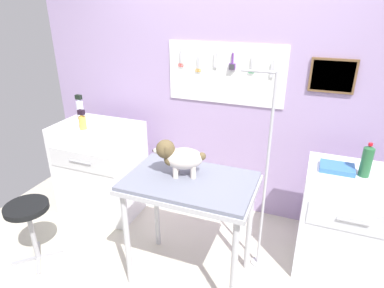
{
  "coord_description": "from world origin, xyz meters",
  "views": [
    {
      "loc": [
        0.79,
        -1.7,
        2.04
      ],
      "look_at": [
        0.04,
        0.24,
        1.14
      ],
      "focal_mm": 30.71,
      "sensor_mm": 36.0,
      "label": 1
    }
  ],
  "objects_px": {
    "grooming_arm": "(264,186)",
    "soda_bottle": "(367,161)",
    "dog": "(179,157)",
    "cabinet_right": "(346,223)",
    "counter_left": "(101,168)",
    "shampoo_bottle": "(82,121)",
    "grooming_table": "(190,191)",
    "stool": "(28,215)"
  },
  "relations": [
    {
      "from": "grooming_arm",
      "to": "soda_bottle",
      "type": "height_order",
      "value": "grooming_arm"
    },
    {
      "from": "dog",
      "to": "cabinet_right",
      "type": "xyz_separation_m",
      "value": [
        1.21,
        0.49,
        -0.58
      ]
    },
    {
      "from": "dog",
      "to": "cabinet_right",
      "type": "distance_m",
      "value": 1.43
    },
    {
      "from": "counter_left",
      "to": "cabinet_right",
      "type": "xyz_separation_m",
      "value": [
        2.31,
        -0.04,
        -0.02
      ]
    },
    {
      "from": "grooming_arm",
      "to": "cabinet_right",
      "type": "distance_m",
      "value": 0.73
    },
    {
      "from": "grooming_arm",
      "to": "shampoo_bottle",
      "type": "xyz_separation_m",
      "value": [
        -1.73,
        0.12,
        0.26
      ]
    },
    {
      "from": "grooming_table",
      "to": "dog",
      "type": "bearing_deg",
      "value": 162.01
    },
    {
      "from": "grooming_arm",
      "to": "cabinet_right",
      "type": "bearing_deg",
      "value": 17.17
    },
    {
      "from": "grooming_arm",
      "to": "cabinet_right",
      "type": "relative_size",
      "value": 1.81
    },
    {
      "from": "cabinet_right",
      "to": "soda_bottle",
      "type": "relative_size",
      "value": 3.52
    },
    {
      "from": "counter_left",
      "to": "shampoo_bottle",
      "type": "bearing_deg",
      "value": -112.92
    },
    {
      "from": "stool",
      "to": "shampoo_bottle",
      "type": "xyz_separation_m",
      "value": [
        0.04,
        0.75,
        0.57
      ]
    },
    {
      "from": "dog",
      "to": "counter_left",
      "type": "relative_size",
      "value": 0.39
    },
    {
      "from": "soda_bottle",
      "to": "stool",
      "type": "bearing_deg",
      "value": -162.01
    },
    {
      "from": "grooming_arm",
      "to": "counter_left",
      "type": "relative_size",
      "value": 1.73
    },
    {
      "from": "stool",
      "to": "cabinet_right",
      "type": "bearing_deg",
      "value": 19.07
    },
    {
      "from": "shampoo_bottle",
      "to": "stool",
      "type": "bearing_deg",
      "value": -92.89
    },
    {
      "from": "counter_left",
      "to": "cabinet_right",
      "type": "bearing_deg",
      "value": -1.0
    },
    {
      "from": "counter_left",
      "to": "soda_bottle",
      "type": "relative_size",
      "value": 3.69
    },
    {
      "from": "shampoo_bottle",
      "to": "soda_bottle",
      "type": "bearing_deg",
      "value": 1.0
    },
    {
      "from": "grooming_table",
      "to": "soda_bottle",
      "type": "relative_size",
      "value": 3.68
    },
    {
      "from": "grooming_arm",
      "to": "soda_bottle",
      "type": "distance_m",
      "value": 0.73
    },
    {
      "from": "grooming_table",
      "to": "counter_left",
      "type": "bearing_deg",
      "value": 155.06
    },
    {
      "from": "shampoo_bottle",
      "to": "grooming_arm",
      "type": "bearing_deg",
      "value": -3.81
    },
    {
      "from": "dog",
      "to": "grooming_table",
      "type": "bearing_deg",
      "value": -17.99
    },
    {
      "from": "dog",
      "to": "cabinet_right",
      "type": "bearing_deg",
      "value": 21.89
    },
    {
      "from": "counter_left",
      "to": "shampoo_bottle",
      "type": "xyz_separation_m",
      "value": [
        -0.05,
        -0.12,
        0.55
      ]
    },
    {
      "from": "grooming_arm",
      "to": "counter_left",
      "type": "distance_m",
      "value": 1.72
    },
    {
      "from": "grooming_arm",
      "to": "stool",
      "type": "relative_size",
      "value": 2.96
    },
    {
      "from": "grooming_arm",
      "to": "shampoo_bottle",
      "type": "bearing_deg",
      "value": 176.19
    },
    {
      "from": "shampoo_bottle",
      "to": "soda_bottle",
      "type": "distance_m",
      "value": 2.4
    },
    {
      "from": "grooming_table",
      "to": "dog",
      "type": "height_order",
      "value": "dog"
    },
    {
      "from": "shampoo_bottle",
      "to": "soda_bottle",
      "type": "height_order",
      "value": "soda_bottle"
    },
    {
      "from": "grooming_table",
      "to": "shampoo_bottle",
      "type": "xyz_separation_m",
      "value": [
        -1.25,
        0.44,
        0.23
      ]
    },
    {
      "from": "grooming_arm",
      "to": "dog",
      "type": "xyz_separation_m",
      "value": [
        -0.58,
        -0.29,
        0.27
      ]
    },
    {
      "from": "stool",
      "to": "counter_left",
      "type": "bearing_deg",
      "value": 84.17
    },
    {
      "from": "grooming_arm",
      "to": "stool",
      "type": "bearing_deg",
      "value": -160.26
    },
    {
      "from": "dog",
      "to": "cabinet_right",
      "type": "relative_size",
      "value": 0.41
    },
    {
      "from": "counter_left",
      "to": "stool",
      "type": "height_order",
      "value": "counter_left"
    },
    {
      "from": "dog",
      "to": "shampoo_bottle",
      "type": "xyz_separation_m",
      "value": [
        -1.15,
        0.4,
        -0.01
      ]
    },
    {
      "from": "grooming_arm",
      "to": "counter_left",
      "type": "height_order",
      "value": "grooming_arm"
    },
    {
      "from": "grooming_table",
      "to": "cabinet_right",
      "type": "relative_size",
      "value": 1.05
    }
  ]
}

